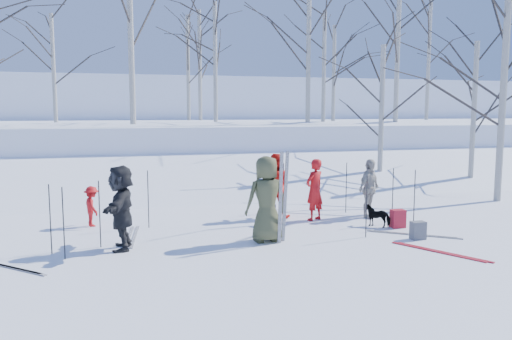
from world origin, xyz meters
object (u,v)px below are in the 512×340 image
object	(u,v)px
dog	(378,216)
backpack_grey	(418,230)
skier_olive_center	(266,199)
skier_red_north	(314,190)
skier_red_seated	(92,206)
skier_cream_east	(369,189)
backpack_red	(398,219)
backpack_dark	(268,212)
skier_redor_behind	(275,186)
skier_grey_west	(121,207)

from	to	relation	value
dog	backpack_grey	xyz separation A→B (m)	(0.22, -1.30, -0.06)
skier_olive_center	skier_red_north	bearing A→B (deg)	-142.21
skier_red_seated	skier_cream_east	xyz separation A→B (m)	(6.72, -0.86, 0.27)
skier_olive_center	skier_red_seated	size ratio (longest dim) A/B	1.88
skier_red_north	backpack_red	bearing A→B (deg)	113.14
skier_olive_center	backpack_grey	xyz separation A→B (m)	(3.14, -0.67, -0.70)
skier_olive_center	backpack_dark	distance (m)	2.18
skier_red_north	skier_red_seated	world-z (taller)	skier_red_north
skier_redor_behind	skier_grey_west	world-z (taller)	skier_grey_west
skier_cream_east	backpack_red	bearing A→B (deg)	-116.52
dog	skier_grey_west	bearing A→B (deg)	-45.37
skier_red_north	dog	world-z (taller)	skier_red_north
skier_red_seated	skier_cream_east	bearing A→B (deg)	-115.75
skier_cream_east	backpack_red	distance (m)	1.28
skier_red_seated	backpack_red	bearing A→B (deg)	-124.77
skier_red_seated	backpack_dark	distance (m)	4.21
skier_red_seated	backpack_red	size ratio (longest dim) A/B	2.26
skier_olive_center	skier_red_north	distance (m)	2.39
skier_olive_center	dog	xyz separation A→B (m)	(2.92, 0.63, -0.64)
skier_cream_east	backpack_red	xyz separation A→B (m)	(0.14, -1.15, -0.54)
backpack_grey	backpack_dark	distance (m)	3.65
skier_red_seated	skier_cream_east	distance (m)	6.78
backpack_red	backpack_dark	xyz separation A→B (m)	(-2.68, 1.58, -0.01)
skier_red_seated	backpack_dark	xyz separation A→B (m)	(4.18, -0.43, -0.27)
skier_red_north	skier_red_seated	distance (m)	5.35
backpack_red	dog	bearing A→B (deg)	147.24
skier_olive_center	dog	world-z (taller)	skier_olive_center
skier_red_north	skier_cream_east	xyz separation A→B (m)	(1.43, -0.11, -0.01)
backpack_dark	skier_olive_center	bearing A→B (deg)	-107.42
skier_red_seated	backpack_red	world-z (taller)	skier_red_seated
backpack_red	backpack_grey	xyz separation A→B (m)	(-0.16, -1.06, -0.02)
backpack_red	skier_red_seated	bearing A→B (deg)	163.69
backpack_grey	skier_red_north	bearing A→B (deg)	121.50
dog	skier_olive_center	bearing A→B (deg)	-37.51
skier_red_seated	skier_olive_center	bearing A→B (deg)	-142.35
dog	backpack_red	size ratio (longest dim) A/B	1.44
skier_red_north	skier_grey_west	xyz separation A→B (m)	(-4.62, -1.46, 0.07)
dog	backpack_dark	bearing A→B (deg)	-79.83
skier_olive_center	skier_red_seated	world-z (taller)	skier_olive_center
skier_olive_center	backpack_red	xyz separation A→B (m)	(3.30, 0.39, -0.68)
skier_olive_center	skier_redor_behind	xyz separation A→B (m)	(0.87, 2.20, -0.08)
skier_red_north	skier_red_seated	xyz separation A→B (m)	(-5.29, 0.75, -0.29)
skier_grey_west	backpack_red	xyz separation A→B (m)	(6.20, 0.19, -0.62)
dog	backpack_dark	size ratio (longest dim) A/B	1.51
dog	backpack_grey	world-z (taller)	dog
skier_red_north	dog	xyz separation A→B (m)	(1.20, -1.02, -0.51)
skier_redor_behind	skier_red_north	bearing A→B (deg)	173.33
backpack_dark	skier_grey_west	bearing A→B (deg)	-153.18
skier_red_north	skier_cream_east	distance (m)	1.44
backpack_dark	backpack_red	bearing A→B (deg)	-30.52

